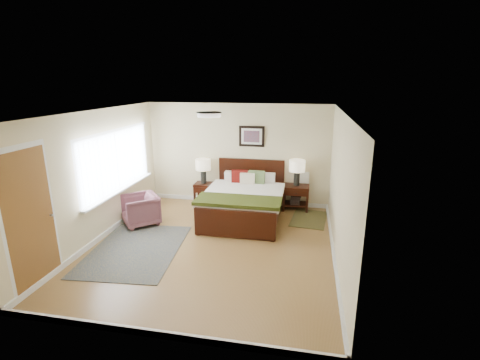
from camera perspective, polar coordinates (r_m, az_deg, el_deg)
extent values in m
plane|color=brown|center=(6.72, -4.57, -10.73)|extent=(5.00, 5.00, 0.00)
cube|color=beige|center=(8.62, -0.37, 4.19)|extent=(4.50, 0.04, 2.50)
cube|color=beige|center=(4.07, -14.43, -10.32)|extent=(4.50, 0.04, 2.50)
cube|color=beige|center=(7.19, -22.38, 0.54)|extent=(0.04, 5.00, 2.50)
cube|color=beige|center=(6.07, 16.11, -1.58)|extent=(0.04, 5.00, 2.50)
cube|color=white|center=(6.03, -5.11, 11.02)|extent=(4.50, 5.00, 0.02)
cube|color=silver|center=(7.72, -19.60, 2.98)|extent=(0.02, 2.72, 1.32)
cube|color=silver|center=(7.71, -19.50, 2.97)|extent=(0.01, 2.60, 1.20)
cube|color=silver|center=(7.85, -18.86, -1.51)|extent=(0.10, 2.72, 0.04)
cube|color=silver|center=(5.91, -31.22, -5.46)|extent=(0.01, 1.00, 2.18)
cube|color=brown|center=(5.92, -31.09, -5.83)|extent=(0.01, 0.90, 2.10)
cylinder|color=#999999|center=(6.18, -28.56, -5.08)|extent=(0.04, 0.04, 0.04)
cylinder|color=white|center=(6.03, -5.10, 10.64)|extent=(0.40, 0.40, 0.07)
cylinder|color=beige|center=(6.03, -5.11, 10.97)|extent=(0.44, 0.44, 0.01)
cube|color=black|center=(8.68, 1.85, -0.22)|extent=(1.63, 0.06, 1.14)
cube|color=black|center=(6.87, -0.90, -7.25)|extent=(1.63, 0.06, 0.57)
cube|color=black|center=(7.96, -4.87, -3.80)|extent=(0.06, 2.04, 0.18)
cube|color=black|center=(7.71, 6.33, -4.52)|extent=(0.06, 2.04, 0.18)
cube|color=silver|center=(7.75, 0.64, -3.26)|extent=(1.53, 2.02, 0.22)
cube|color=silver|center=(7.61, 0.51, -2.41)|extent=(1.71, 1.79, 0.10)
cube|color=#323C11|center=(7.07, -0.32, -3.46)|extent=(1.75, 0.70, 0.07)
cube|color=silver|center=(8.47, -0.78, 0.52)|extent=(0.51, 0.18, 0.26)
cube|color=silver|center=(8.36, 4.02, 0.27)|extent=(0.51, 0.18, 0.26)
cube|color=#5A0D0A|center=(8.32, -0.05, 0.53)|extent=(0.40, 0.17, 0.33)
cube|color=#5F7946|center=(8.26, 2.73, 0.38)|extent=(0.39, 0.16, 0.33)
cube|color=beige|center=(8.22, 1.24, 0.17)|extent=(0.35, 0.13, 0.29)
cube|color=black|center=(8.45, 1.94, 7.18)|extent=(0.62, 0.03, 0.50)
cube|color=silver|center=(8.43, 1.92, 7.16)|extent=(0.50, 0.01, 0.38)
cube|color=#A52D23|center=(8.42, 1.91, 7.15)|extent=(0.38, 0.01, 0.28)
cube|color=black|center=(8.78, -5.97, -0.69)|extent=(0.45, 0.40, 0.05)
cube|color=black|center=(8.76, -7.45, -2.58)|extent=(0.05, 0.05, 0.49)
cube|color=black|center=(8.65, -5.01, -2.74)|extent=(0.05, 0.05, 0.49)
cube|color=black|center=(9.07, -6.78, -1.90)|extent=(0.05, 0.05, 0.49)
cube|color=black|center=(8.97, -4.42, -2.06)|extent=(0.05, 0.05, 0.49)
cube|color=black|center=(8.64, -6.30, -1.67)|extent=(0.39, 0.03, 0.14)
cube|color=black|center=(8.41, 9.22, -1.06)|extent=(0.61, 0.46, 0.05)
cube|color=black|center=(8.32, 7.19, -3.32)|extent=(0.05, 0.05, 0.56)
cube|color=black|center=(8.31, 10.97, -3.52)|extent=(0.05, 0.05, 0.56)
cube|color=black|center=(8.70, 7.37, -2.47)|extent=(0.05, 0.05, 0.56)
cube|color=black|center=(8.69, 10.98, -2.66)|extent=(0.05, 0.05, 0.56)
cube|color=black|center=(8.23, 9.13, -2.15)|extent=(0.55, 0.03, 0.14)
cube|color=black|center=(8.55, 9.09, -3.87)|extent=(0.55, 0.40, 0.03)
cube|color=black|center=(8.54, 9.10, -3.68)|extent=(0.22, 0.28, 0.03)
cube|color=black|center=(8.52, 9.11, -3.46)|extent=(0.22, 0.28, 0.03)
cube|color=black|center=(8.51, 9.12, -3.24)|extent=(0.22, 0.28, 0.03)
cube|color=black|center=(8.50, 9.13, -3.01)|extent=(0.22, 0.28, 0.03)
cube|color=black|center=(8.49, 9.14, -2.79)|extent=(0.22, 0.28, 0.03)
cube|color=black|center=(8.48, 9.15, -2.57)|extent=(0.22, 0.28, 0.03)
cylinder|color=black|center=(8.73, -6.00, 0.51)|extent=(0.14, 0.14, 0.32)
cylinder|color=black|center=(8.68, -6.04, 1.65)|extent=(0.02, 0.02, 0.06)
cylinder|color=beige|center=(8.65, -6.07, 2.55)|extent=(0.37, 0.37, 0.26)
cylinder|color=black|center=(8.35, 9.27, 0.19)|extent=(0.14, 0.14, 0.32)
cylinder|color=black|center=(8.31, 9.33, 1.38)|extent=(0.02, 0.02, 0.06)
cylinder|color=beige|center=(8.27, 9.37, 2.32)|extent=(0.37, 0.37, 0.26)
imported|color=brown|center=(7.83, -16.06, -4.72)|extent=(1.01, 1.01, 0.66)
cube|color=#0C1D3D|center=(6.84, -16.70, -10.85)|extent=(1.75, 2.34, 0.01)
cube|color=black|center=(8.06, 11.24, -6.25)|extent=(0.87, 1.20, 0.01)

